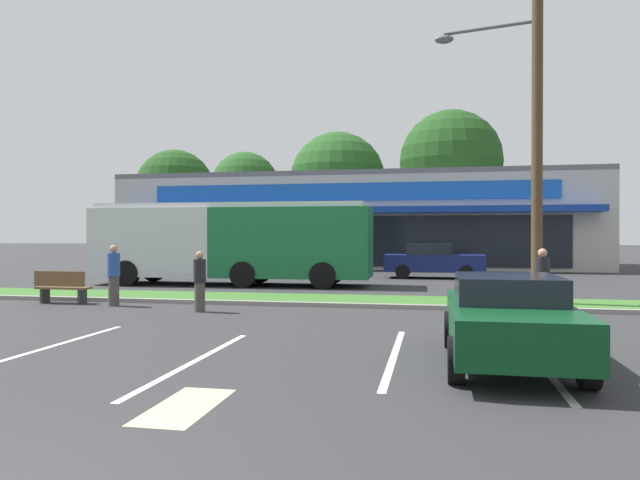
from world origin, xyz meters
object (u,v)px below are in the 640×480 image
at_px(car_1, 433,261).
at_px(pedestrian_mid, 542,282).
at_px(pedestrian_near_bench, 114,275).
at_px(city_bus, 232,241).
at_px(utility_pole, 532,96).
at_px(car_2, 508,318).
at_px(pedestrian_by_pole, 200,281).
at_px(bus_stop_bench, 62,286).

xyz_separation_m(car_1, pedestrian_mid, (2.64, -12.48, 0.03)).
bearing_deg(pedestrian_near_bench, city_bus, 146.49).
xyz_separation_m(utility_pole, pedestrian_near_bench, (-11.54, -2.06, -5.00)).
xyz_separation_m(utility_pole, pedestrian_mid, (-0.07, -2.09, -5.02)).
xyz_separation_m(car_1, car_2, (1.17, -18.13, -0.09)).
distance_m(city_bus, pedestrian_mid, 12.83).
xyz_separation_m(car_2, pedestrian_mid, (1.47, 5.64, 0.12)).
relative_size(car_2, pedestrian_near_bench, 2.44).
relative_size(pedestrian_near_bench, pedestrian_mid, 1.03).
bearing_deg(pedestrian_near_bench, car_1, 118.42).
relative_size(utility_pole, car_1, 2.44).
relative_size(utility_pole, car_2, 2.63).
bearing_deg(pedestrian_mid, city_bus, -72.61).
distance_m(city_bus, pedestrian_near_bench, 7.34).
bearing_deg(car_2, utility_pole, 168.71).
xyz_separation_m(pedestrian_by_pole, pedestrian_mid, (8.59, 0.71, 0.05)).
height_order(car_1, pedestrian_near_bench, pedestrian_near_bench).
bearing_deg(utility_pole, city_bus, 154.05).
height_order(car_1, pedestrian_by_pole, car_1).
relative_size(city_bus, pedestrian_by_pole, 7.11).
distance_m(city_bus, car_2, 15.81).
relative_size(pedestrian_by_pole, pedestrian_mid, 0.94).
height_order(city_bus, car_2, city_bus).
bearing_deg(car_2, pedestrian_near_bench, -119.57).
height_order(city_bus, pedestrian_mid, city_bus).
bearing_deg(pedestrian_near_bench, utility_pole, 73.86).
distance_m(car_2, pedestrian_by_pole, 8.66).
bearing_deg(car_2, pedestrian_mid, 165.40).
bearing_deg(pedestrian_by_pole, pedestrian_near_bench, -23.95).
bearing_deg(car_1, pedestrian_near_bench, -125.33).
distance_m(pedestrian_near_bench, pedestrian_by_pole, 2.98).
bearing_deg(pedestrian_by_pole, pedestrian_mid, 175.12).
height_order(car_2, pedestrian_near_bench, pedestrian_near_bench).
xyz_separation_m(car_2, pedestrian_by_pole, (-7.12, 4.94, 0.07)).
height_order(city_bus, bus_stop_bench, city_bus).
bearing_deg(utility_pole, pedestrian_by_pole, -162.11).
bearing_deg(car_1, pedestrian_mid, -78.06).
xyz_separation_m(pedestrian_near_bench, pedestrian_mid, (11.47, -0.03, -0.03)).
relative_size(bus_stop_bench, car_1, 0.35).
relative_size(utility_pole, bus_stop_bench, 6.88).
xyz_separation_m(city_bus, bus_stop_bench, (-2.69, -7.02, -1.26)).
height_order(bus_stop_bench, car_2, car_2).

